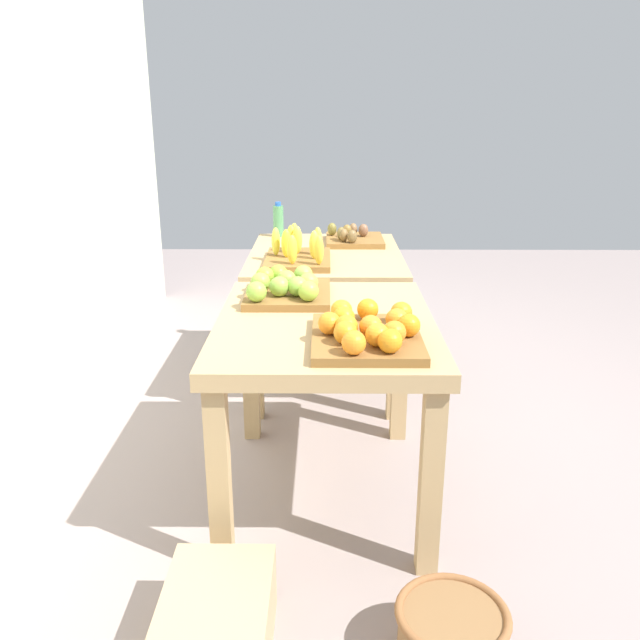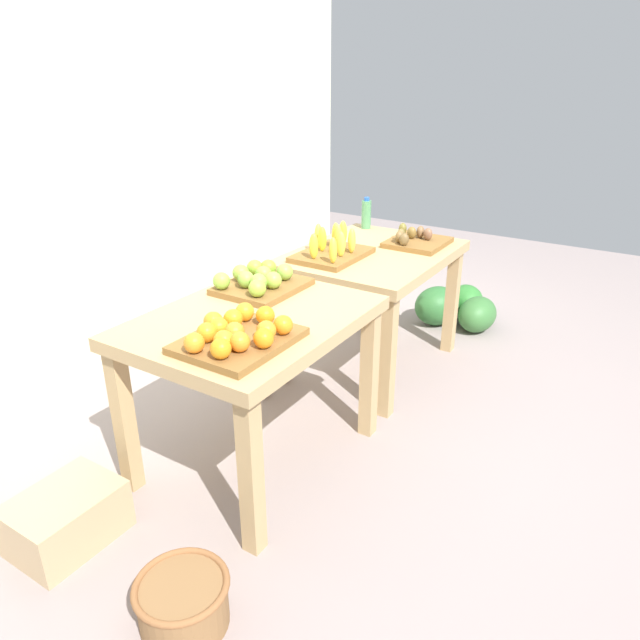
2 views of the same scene
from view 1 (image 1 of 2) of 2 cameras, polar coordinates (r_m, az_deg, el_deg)
name	(u,v)px [view 1 (image 1 of 2)]	position (r m, az deg, el deg)	size (l,w,h in m)	color
ground_plane	(325,426)	(3.21, 0.43, -9.23)	(8.00, 8.00, 0.00)	gray
back_wall	(1,101)	(3.15, -26.11, 16.82)	(4.40, 0.12, 3.00)	beige
display_table_left	(325,346)	(2.44, 0.44, -2.29)	(1.04, 0.80, 0.73)	tan
display_table_right	(325,272)	(3.51, 0.47, 4.21)	(1.04, 0.80, 0.73)	tan
orange_bin	(368,331)	(2.15, 4.18, -0.94)	(0.46, 0.36, 0.11)	brown
apple_bin	(286,288)	(2.65, -2.99, 2.84)	(0.41, 0.34, 0.11)	brown
banana_crate	(298,253)	(3.26, -1.92, 5.86)	(0.44, 0.32, 0.17)	brown
kiwi_bin	(353,238)	(3.73, 2.86, 7.17)	(0.37, 0.32, 0.10)	brown
water_bottle	(278,221)	(3.91, -3.67, 8.66)	(0.06, 0.06, 0.20)	#4C8C59
watermelon_pile	(360,310)	(4.51, 3.52, 0.86)	(0.65, 0.63, 0.28)	#2F752F
wicker_basket	(451,635)	(2.03, 11.35, -25.36)	(0.32, 0.32, 0.18)	brown
cardboard_produce_box	(218,621)	(2.04, -8.92, -24.55)	(0.40, 0.30, 0.22)	tan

